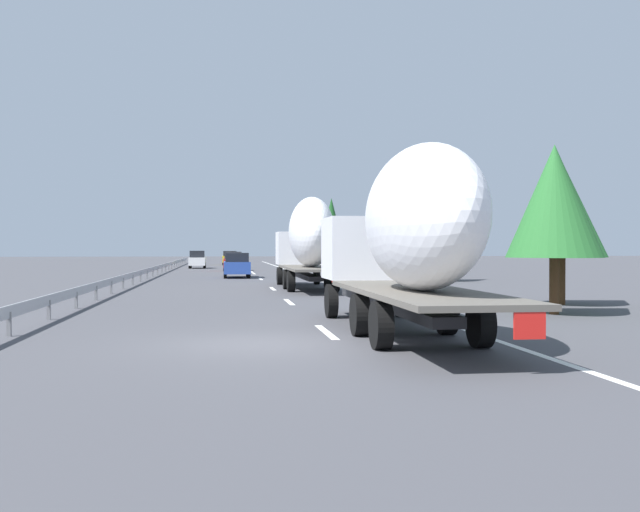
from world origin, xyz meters
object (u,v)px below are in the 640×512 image
object	(u,v)px
truck_trailing	(407,233)
car_blue_sedan	(237,265)
car_red_compact	(233,261)
car_yellow_coupe	(230,258)
road_sign	(314,249)
car_white_van	(197,259)
truck_lead	(308,239)

from	to	relation	value
truck_trailing	car_blue_sedan	distance (m)	36.03
car_blue_sedan	car_red_compact	xyz separation A→B (m)	(16.15, 0.05, -0.01)
truck_trailing	car_blue_sedan	xyz separation A→B (m)	(35.83, 3.40, -1.59)
car_yellow_coupe	road_sign	distance (m)	34.21
car_yellow_coupe	car_blue_sedan	distance (m)	39.88
truck_trailing	road_sign	distance (m)	42.28
road_sign	car_white_van	bearing A→B (deg)	28.59
truck_trailing	car_blue_sedan	size ratio (longest dim) A/B	2.78
truck_trailing	car_blue_sedan	world-z (taller)	truck_trailing
car_blue_sedan	car_red_compact	distance (m)	16.15
car_white_van	car_red_compact	bearing A→B (deg)	-157.72
truck_trailing	car_red_compact	world-z (taller)	truck_trailing
truck_lead	truck_trailing	distance (m)	20.34
truck_lead	car_yellow_coupe	xyz separation A→B (m)	(55.37, 3.50, -1.69)
car_blue_sedan	car_red_compact	bearing A→B (deg)	0.17
car_blue_sedan	car_red_compact	size ratio (longest dim) A/B	1.16
car_yellow_coupe	car_white_van	size ratio (longest dim) A/B	1.16
car_yellow_coupe	truck_trailing	bearing A→B (deg)	-177.35
car_blue_sedan	car_white_van	world-z (taller)	car_white_van
truck_lead	car_yellow_coupe	size ratio (longest dim) A/B	2.78
truck_lead	car_blue_sedan	bearing A→B (deg)	12.39
truck_trailing	car_red_compact	distance (m)	52.12
car_white_van	truck_trailing	bearing A→B (deg)	-173.37
truck_lead	road_sign	distance (m)	22.05
car_blue_sedan	truck_trailing	bearing A→B (deg)	-174.58
truck_lead	road_sign	size ratio (longest dim) A/B	4.46
truck_trailing	road_sign	size ratio (longest dim) A/B	4.44
car_yellow_coupe	car_red_compact	xyz separation A→B (m)	(-23.73, -0.05, 0.00)
truck_lead	road_sign	xyz separation A→B (m)	(21.82, -3.10, -0.56)
car_yellow_coupe	car_blue_sedan	size ratio (longest dim) A/B	1.01
car_blue_sedan	road_sign	size ratio (longest dim) A/B	1.60
car_blue_sedan	car_yellow_coupe	bearing A→B (deg)	0.14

